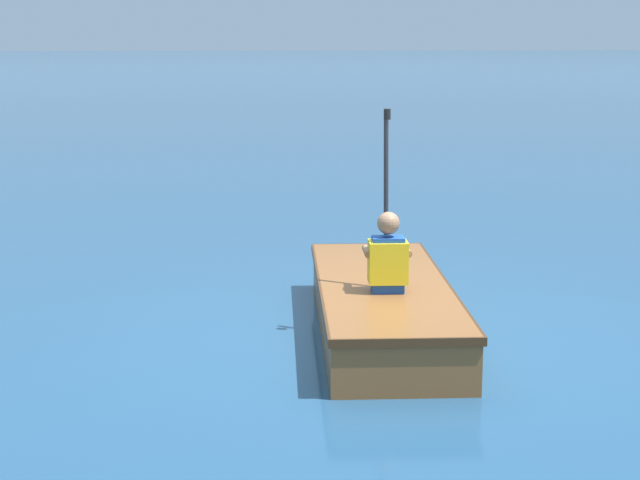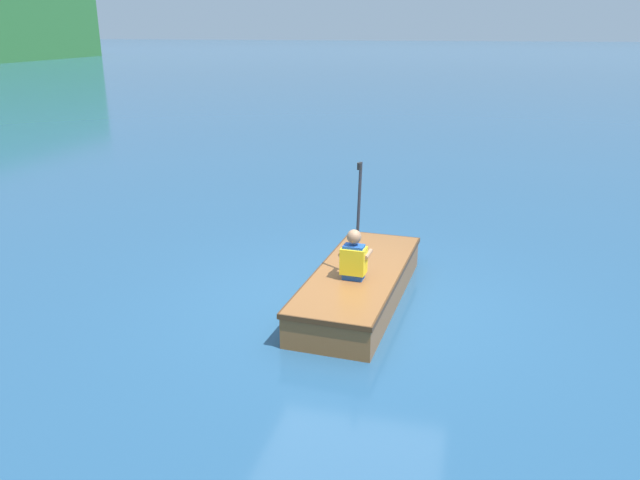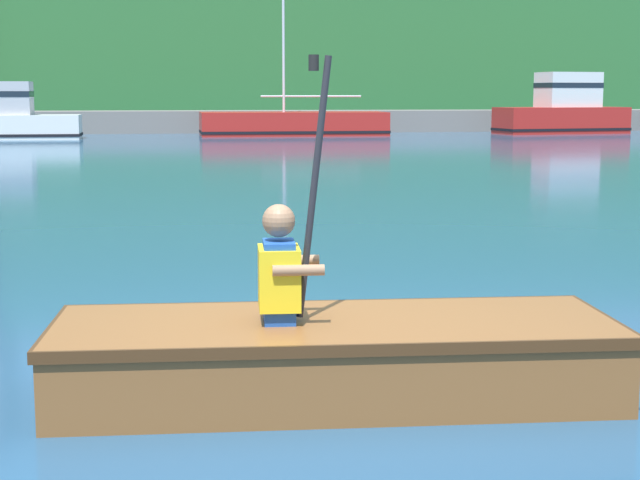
# 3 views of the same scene
# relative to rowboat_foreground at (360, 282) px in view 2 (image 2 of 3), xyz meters

# --- Properties ---
(ground_plane) EXTENTS (300.00, 300.00, 0.00)m
(ground_plane) POSITION_rel_rowboat_foreground_xyz_m (-0.14, 0.08, -0.24)
(ground_plane) COLOR navy
(rowboat_foreground) EXTENTS (3.07, 1.21, 0.41)m
(rowboat_foreground) POSITION_rel_rowboat_foreground_xyz_m (0.00, 0.00, 0.00)
(rowboat_foreground) COLOR brown
(rowboat_foreground) RESTS_ON ground
(person_paddler) EXTENTS (0.39, 0.37, 1.36)m
(person_paddler) POSITION_rel_rowboat_foreground_xyz_m (-0.32, 0.02, 0.46)
(person_paddler) COLOR #1E4CA5
(person_paddler) RESTS_ON rowboat_foreground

